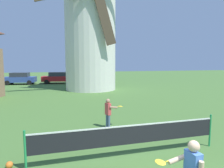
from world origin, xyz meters
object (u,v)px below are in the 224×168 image
at_px(windmill, 90,23).
at_px(stray_ball, 9,165).
at_px(player_far, 108,111).
at_px(tennis_net, 130,135).
at_px(parked_car_blue, 20,78).
at_px(parked_car_red, 58,77).
at_px(parked_car_mustard, 96,77).

distance_m(windmill, stray_ball, 17.09).
distance_m(player_far, stray_ball, 4.25).
bearing_deg(player_far, tennis_net, -91.05).
distance_m(stray_ball, parked_car_blue, 22.59).
xyz_separation_m(windmill, player_far, (-1.25, -12.48, -6.18)).
relative_size(windmill, parked_car_red, 3.33).
height_order(player_far, stray_ball, player_far).
bearing_deg(parked_car_red, parked_car_blue, -178.26).
distance_m(windmill, parked_car_mustard, 9.69).
distance_m(tennis_net, parked_car_mustard, 22.77).
distance_m(tennis_net, stray_ball, 3.40).
bearing_deg(parked_car_mustard, player_far, -99.08).
height_order(stray_ball, parked_car_mustard, parked_car_mustard).
distance_m(player_far, parked_car_mustard, 20.02).
bearing_deg(player_far, stray_ball, -143.64).
xyz_separation_m(tennis_net, parked_car_blue, (-6.96, 22.55, 0.12)).
distance_m(tennis_net, parked_car_blue, 23.60).
relative_size(tennis_net, parked_car_mustard, 1.38).
height_order(stray_ball, parked_car_blue, parked_car_blue).
relative_size(windmill, parked_car_mustard, 3.54).
relative_size(parked_car_blue, parked_car_red, 0.91).
xyz_separation_m(player_far, parked_car_red, (-2.13, 19.94, 0.09)).
bearing_deg(windmill, parked_car_mustard, 75.34).
distance_m(parked_car_blue, parked_car_red, 4.88).
distance_m(windmill, player_far, 13.98).
height_order(windmill, stray_ball, windmill).
xyz_separation_m(player_far, parked_car_blue, (-7.01, 19.79, 0.08)).
bearing_deg(parked_car_blue, player_far, -70.49).
bearing_deg(player_far, parked_car_mustard, 80.92).
xyz_separation_m(parked_car_red, parked_car_mustard, (5.29, -0.16, -0.00)).
height_order(parked_car_red, parked_car_mustard, same).
height_order(tennis_net, player_far, player_far).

